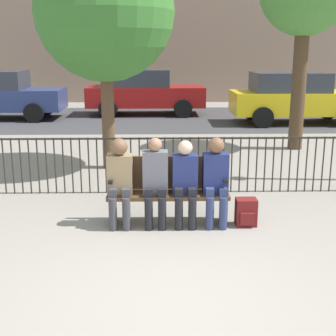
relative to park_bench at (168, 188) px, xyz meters
name	(u,v)px	position (x,y,z in m)	size (l,w,h in m)	color
ground_plane	(173,303)	(0.00, -2.16, -0.49)	(80.00, 80.00, 0.00)	gray
park_bench	(168,188)	(0.00, 0.00, 0.00)	(1.66, 0.45, 0.92)	#4C331E
seated_person_0	(120,177)	(-0.65, -0.13, 0.20)	(0.34, 0.39, 1.21)	#3D3D42
seated_person_1	(155,178)	(-0.17, -0.13, 0.18)	(0.34, 0.39, 1.22)	black
seated_person_2	(185,179)	(0.23, -0.13, 0.17)	(0.34, 0.39, 1.18)	black
seated_person_3	(216,177)	(0.64, -0.13, 0.20)	(0.34, 0.39, 1.22)	navy
backpack	(246,212)	(1.07, -0.16, -0.31)	(0.28, 0.25, 0.38)	maroon
fence_railing	(165,160)	(-0.02, 1.36, 0.07)	(9.01, 0.03, 0.95)	#2D2823
tree_0	(105,12)	(-1.12, 3.09, 2.54)	(2.65, 2.65, 4.37)	brown
street_surface	(161,118)	(0.00, 9.84, -0.49)	(24.00, 6.00, 0.01)	#3D3D3F
parked_car_0	(295,97)	(4.28, 8.70, 0.35)	(4.20, 1.94, 1.62)	yellow
parked_car_1	(143,91)	(-0.63, 10.86, 0.35)	(4.20, 1.94, 1.62)	maroon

